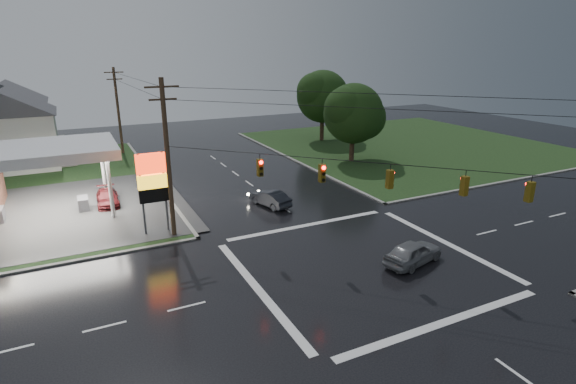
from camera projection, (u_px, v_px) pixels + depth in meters
name	position (u px, v px, depth m)	size (l,w,h in m)	color
ground	(362.00, 263.00, 27.97)	(120.00, 120.00, 0.00)	black
grass_ne	(408.00, 145.00, 61.05)	(36.00, 36.00, 0.08)	black
pylon_sign	(152.00, 180.00, 31.26)	(2.00, 0.35, 6.00)	#59595E
utility_pole_nw	(168.00, 158.00, 30.30)	(2.20, 0.32, 11.00)	#382619
utility_pole_n	(118.00, 110.00, 54.67)	(2.20, 0.32, 10.50)	#382619
traffic_signals	(368.00, 163.00, 25.95)	(26.87, 26.87, 1.47)	black
house_near	(10.00, 128.00, 48.49)	(11.05, 8.48, 8.60)	silver
house_far	(9.00, 114.00, 58.29)	(11.05, 8.48, 8.60)	silver
tree_ne_near	(354.00, 114.00, 50.93)	(7.99, 6.80, 8.98)	black
tree_ne_far	(324.00, 97.00, 62.24)	(8.46, 7.20, 9.80)	black
car_north	(270.00, 198.00, 37.82)	(1.43, 4.09, 1.35)	black
car_crossing	(413.00, 252.00, 27.77)	(1.74, 4.32, 1.47)	slate
car_pump	(107.00, 198.00, 38.10)	(1.75, 4.31, 1.25)	#4D1114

